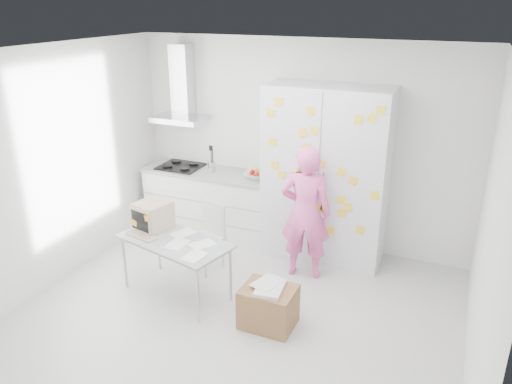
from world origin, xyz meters
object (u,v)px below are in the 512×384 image
at_px(chair, 209,232).
at_px(desk, 160,226).
at_px(person, 306,213).
at_px(cardboard_box, 268,306).

bearing_deg(chair, desk, -98.58).
distance_m(person, cardboard_box, 1.25).
distance_m(person, desk, 1.67).
bearing_deg(chair, cardboard_box, -18.97).
bearing_deg(person, chair, 4.07).
height_order(desk, chair, desk).
bearing_deg(cardboard_box, desk, 170.63).
bearing_deg(cardboard_box, chair, 143.78).
bearing_deg(desk, cardboard_box, 4.56).
bearing_deg(cardboard_box, person, 89.14).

